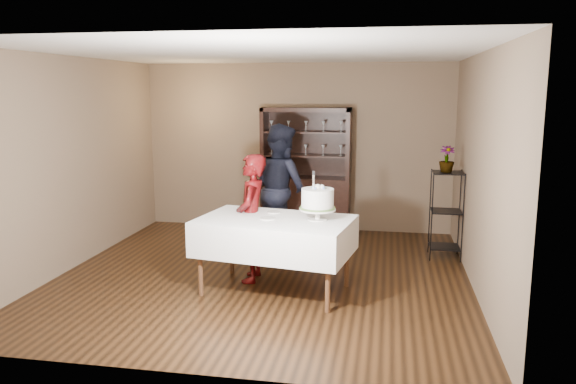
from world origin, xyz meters
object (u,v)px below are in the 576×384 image
china_hutch (306,192)px  man (281,189)px  plant_etagere (446,211)px  woman (252,218)px  cake (318,200)px  potted_plant (447,159)px  cake_table (275,236)px

china_hutch → man: china_hutch is taller
china_hutch → plant_etagere: bearing=-26.8°
woman → man: size_ratio=0.84×
cake → potted_plant: potted_plant is taller
cake_table → man: 1.60m
plant_etagere → man: size_ratio=0.66×
cake_table → woman: size_ratio=1.20×
plant_etagere → potted_plant: potted_plant is taller
plant_etagere → woman: 2.75m
plant_etagere → cake_table: plant_etagere is taller
china_hutch → woman: 2.44m
woman → cake: bearing=65.8°
china_hutch → cake: size_ratio=3.61×
plant_etagere → woman: bearing=-150.2°
man → potted_plant: size_ratio=5.15×
china_hutch → potted_plant: size_ratio=5.66×
cake_table → cake: 0.64m
woman → cake: 0.94m
plant_etagere → cake: 2.32m
man → potted_plant: 2.28m
cake_table → woman: (-0.35, 0.33, 0.12)m
china_hutch → woman: (-0.30, -2.42, 0.10)m
woman → potted_plant: potted_plant is taller
cake_table → cake: bearing=3.2°
cake_table → woman: bearing=136.9°
woman → potted_plant: size_ratio=4.34×
woman → cake: woman is taller
plant_etagere → cake_table: size_ratio=0.65×
china_hutch → cake_table: size_ratio=1.09×
potted_plant → woman: bearing=-150.3°
plant_etagere → cake: bearing=-132.9°
cake → china_hutch: bearing=101.0°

